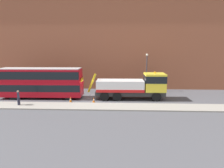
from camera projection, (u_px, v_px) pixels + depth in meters
name	position (u px, v px, depth m)	size (l,w,h in m)	color
ground_plane	(89.00, 98.00, 27.25)	(120.00, 120.00, 0.00)	#4C4C51
near_kerb	(84.00, 106.00, 23.10)	(60.00, 2.80, 0.15)	gray
building_facade	(95.00, 39.00, 32.86)	(60.00, 1.50, 16.00)	#935138
recovery_tow_truck	(134.00, 86.00, 26.46)	(10.16, 2.79, 3.67)	#2D2D2D
double_decker_bus	(41.00, 82.00, 26.93)	(11.08, 2.74, 4.06)	#B70C19
pedestrian_onlooker	(18.00, 98.00, 23.26)	(0.42, 0.48, 1.71)	#232333
traffic_cone_near_bus	(71.00, 100.00, 24.99)	(0.36, 0.36, 0.72)	orange
traffic_cone_midway	(94.00, 100.00, 24.78)	(0.36, 0.36, 0.72)	orange
street_lamp	(147.00, 69.00, 31.12)	(0.36, 0.36, 5.83)	#38383D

